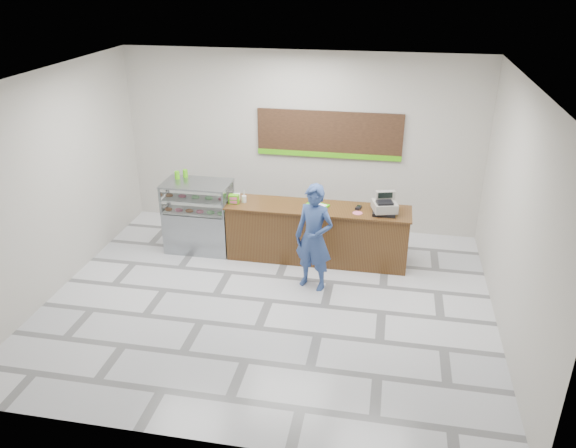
% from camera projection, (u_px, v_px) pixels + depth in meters
% --- Properties ---
extents(floor, '(7.00, 7.00, 0.00)m').
position_uv_depth(floor, '(269.00, 301.00, 9.00)').
color(floor, silver).
rests_on(floor, ground).
extents(back_wall, '(7.00, 0.00, 7.00)m').
position_uv_depth(back_wall, '(301.00, 142.00, 10.94)').
color(back_wall, beige).
rests_on(back_wall, floor).
extents(ceiling, '(7.00, 7.00, 0.00)m').
position_uv_depth(ceiling, '(266.00, 79.00, 7.53)').
color(ceiling, silver).
rests_on(ceiling, back_wall).
extents(sales_counter, '(3.26, 0.76, 1.03)m').
position_uv_depth(sales_counter, '(317.00, 233.00, 10.08)').
color(sales_counter, '#573618').
rests_on(sales_counter, floor).
extents(display_case, '(1.22, 0.72, 1.33)m').
position_uv_depth(display_case, '(199.00, 216.00, 10.38)').
color(display_case, gray).
rests_on(display_case, floor).
extents(menu_board, '(2.80, 0.06, 0.90)m').
position_uv_depth(menu_board, '(329.00, 135.00, 10.74)').
color(menu_board, black).
rests_on(menu_board, back_wall).
extents(cash_register, '(0.48, 0.49, 0.36)m').
position_uv_depth(cash_register, '(384.00, 206.00, 9.56)').
color(cash_register, black).
rests_on(cash_register, sales_counter).
extents(card_terminal, '(0.11, 0.17, 0.04)m').
position_uv_depth(card_terminal, '(358.00, 208.00, 9.78)').
color(card_terminal, black).
rests_on(card_terminal, sales_counter).
extents(serving_tray, '(0.47, 0.41, 0.02)m').
position_uv_depth(serving_tray, '(317.00, 206.00, 9.89)').
color(serving_tray, '#3AD903').
rests_on(serving_tray, sales_counter).
extents(napkin_box, '(0.14, 0.14, 0.11)m').
position_uv_depth(napkin_box, '(236.00, 197.00, 10.15)').
color(napkin_box, white).
rests_on(napkin_box, sales_counter).
extents(straw_cup, '(0.08, 0.08, 0.12)m').
position_uv_depth(straw_cup, '(244.00, 199.00, 10.03)').
color(straw_cup, silver).
rests_on(straw_cup, sales_counter).
extents(promo_box, '(0.18, 0.13, 0.16)m').
position_uv_depth(promo_box, '(234.00, 199.00, 9.99)').
color(promo_box, '#50BC10').
rests_on(promo_box, sales_counter).
extents(donut_decal, '(0.17, 0.17, 0.00)m').
position_uv_depth(donut_decal, '(358.00, 213.00, 9.61)').
color(donut_decal, '#ED658A').
rests_on(donut_decal, sales_counter).
extents(green_cup_left, '(0.09, 0.09, 0.14)m').
position_uv_depth(green_cup_left, '(177.00, 175.00, 10.27)').
color(green_cup_left, '#50BC10').
rests_on(green_cup_left, display_case).
extents(green_cup_right, '(0.09, 0.09, 0.14)m').
position_uv_depth(green_cup_right, '(185.00, 173.00, 10.36)').
color(green_cup_right, '#50BC10').
rests_on(green_cup_right, display_case).
extents(customer, '(0.76, 0.61, 1.80)m').
position_uv_depth(customer, '(314.00, 238.00, 9.05)').
color(customer, '#2F4883').
rests_on(customer, floor).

